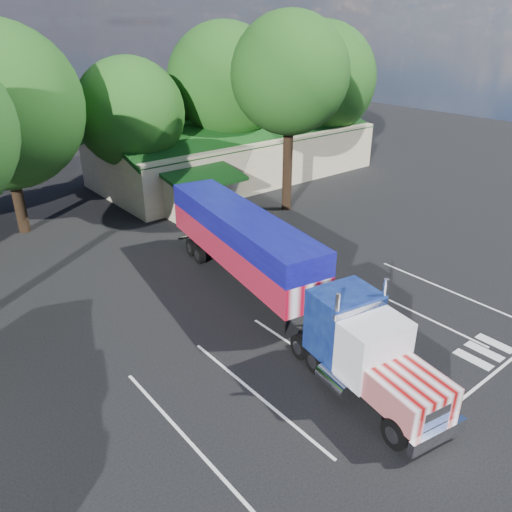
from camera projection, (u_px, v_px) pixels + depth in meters
ground at (230, 303)px, 24.70m from camera, size 120.00×120.00×0.00m
event_hall at (235, 152)px, 44.11m from camera, size 24.20×14.12×5.55m
tree_row_d at (130, 113)px, 36.46m from camera, size 8.00×8.00×10.60m
tree_row_e at (225, 83)px, 41.32m from camera, size 9.60×9.60×12.90m
tree_row_f at (320, 79)px, 46.32m from camera, size 10.40×10.40×13.00m
tree_near_right at (290, 75)px, 33.21m from camera, size 8.00×8.00×13.50m
semi_truck at (267, 261)px, 23.68m from camera, size 5.70×19.89×4.14m
woman at (255, 277)px, 25.22m from camera, size 0.57×0.75×1.85m
bicycle at (234, 229)px, 32.57m from camera, size 1.40×1.55×0.82m
silver_sedan at (208, 203)px, 36.16m from camera, size 4.74×2.29×1.50m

